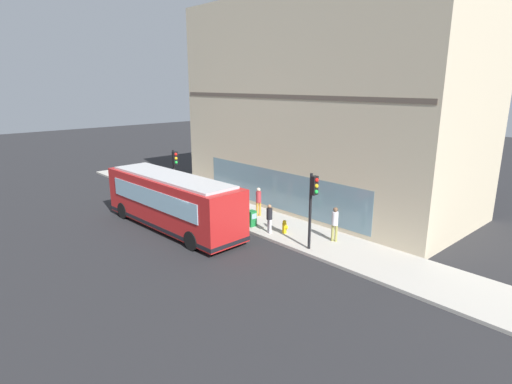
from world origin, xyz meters
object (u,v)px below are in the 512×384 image
Objects in this scene: traffic_light_down_block at (175,165)px; fire_hydrant at (285,227)px; pedestrian_near_hydrant at (222,196)px; newspaper_vending_box at (252,218)px; city_bus_nearside at (172,202)px; pedestrian_near_building_entrance at (259,200)px; traffic_light_near_corner at (313,197)px; pedestrian_by_light_pole at (335,222)px; pedestrian_walking_along_curb at (269,217)px.

traffic_light_down_block is 9.86m from fire_hydrant.
pedestrian_near_hydrant reaches higher than newspaper_vending_box.
traffic_light_down_block is (2.99, 4.43, 1.04)m from city_bus_nearside.
pedestrian_near_hydrant is at bearing 112.92° from pedestrian_near_building_entrance.
city_bus_nearside is 2.89× the size of traffic_light_down_block.
pedestrian_near_building_entrance is (1.70, 5.60, -1.62)m from traffic_light_near_corner.
fire_hydrant is (0.81, -9.60, -2.09)m from traffic_light_down_block.
city_bus_nearside is 5.59× the size of pedestrian_by_light_pole.
fire_hydrant is at bearing -85.17° from traffic_light_down_block.
city_bus_nearside is at bearing -124.00° from traffic_light_down_block.
pedestrian_by_light_pole is at bearing -57.89° from city_bus_nearside.
traffic_light_near_corner reaches higher than traffic_light_down_block.
traffic_light_near_corner is 3.48m from pedestrian_walking_along_curb.
traffic_light_near_corner is 2.14× the size of pedestrian_near_building_entrance.
traffic_light_near_corner is 8.16m from pedestrian_near_hydrant.
pedestrian_near_hydrant is (0.83, -4.09, -1.52)m from traffic_light_down_block.
fire_hydrant is 0.46× the size of pedestrian_walking_along_curb.
pedestrian_walking_along_curb is (0.24, -9.01, -1.53)m from traffic_light_down_block.
pedestrian_walking_along_curb is at bearing -121.65° from pedestrian_near_building_entrance.
pedestrian_near_building_entrance reaches higher than pedestrian_walking_along_curb.
traffic_light_near_corner is 5.11× the size of fire_hydrant.
pedestrian_by_light_pole is 4.88m from newspaper_vending_box.
pedestrian_near_hydrant is 3.55m from newspaper_vending_box.
city_bus_nearside is 5.73× the size of pedestrian_near_building_entrance.
newspaper_vending_box is at bearing -99.37° from pedestrian_near_hydrant.
pedestrian_walking_along_curb is (3.23, -4.58, -0.49)m from city_bus_nearside.
newspaper_vending_box is (-1.57, -1.12, -0.57)m from pedestrian_near_building_entrance.
city_bus_nearside is at bearing -174.80° from pedestrian_near_hydrant.
pedestrian_walking_along_curb is at bearing 87.96° from traffic_light_near_corner.
traffic_light_near_corner is at bearing -67.68° from city_bus_nearside.
pedestrian_near_building_entrance is at bearing 73.16° from traffic_light_near_corner.
pedestrian_by_light_pole is (1.03, -2.53, 0.69)m from fire_hydrant.
pedestrian_walking_along_curb is (-0.57, 0.59, 0.55)m from fire_hydrant.
city_bus_nearside reaches higher than pedestrian_near_building_entrance.
pedestrian_walking_along_curb is 1.78× the size of newspaper_vending_box.
newspaper_vending_box is at bearing -43.83° from city_bus_nearside.
fire_hydrant is 0.99m from pedestrian_walking_along_curb.
traffic_light_down_block is at bearing 94.83° from fire_hydrant.
pedestrian_walking_along_curb is (-1.59, -2.58, -0.11)m from pedestrian_near_building_entrance.
newspaper_vending_box is at bearing 88.35° from traffic_light_near_corner.
pedestrian_by_light_pole is (4.83, -7.70, -0.35)m from city_bus_nearside.
newspaper_vending_box is (0.13, 4.48, -2.18)m from traffic_light_near_corner.
newspaper_vending_box is at bearing -144.46° from pedestrian_near_building_entrance.
traffic_light_near_corner is 2.33× the size of pedestrian_near_hydrant.
pedestrian_walking_along_curb is at bearing 117.19° from pedestrian_by_light_pole.
pedestrian_walking_along_curb reaches higher than fire_hydrant.
newspaper_vending_box reaches higher than fire_hydrant.
pedestrian_walking_along_curb is at bearing -96.88° from pedestrian_near_hydrant.
traffic_light_down_block is at bearing 91.51° from pedestrian_walking_along_curb.
fire_hydrant is 0.41× the size of pedestrian_by_light_pole.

